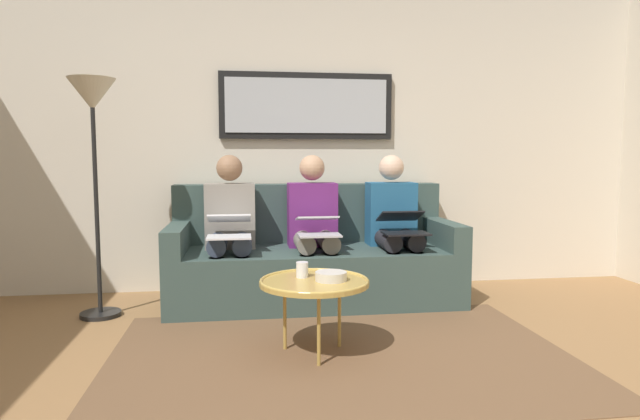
{
  "coord_description": "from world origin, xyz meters",
  "views": [
    {
      "loc": [
        0.53,
        2.11,
        1.13
      ],
      "look_at": [
        0.0,
        -1.7,
        0.75
      ],
      "focal_mm": 30.71,
      "sensor_mm": 36.0,
      "label": 1
    }
  ],
  "objects": [
    {
      "name": "area_rug",
      "position": [
        0.0,
        -0.85,
        0.0
      ],
      "size": [
        2.6,
        1.8,
        0.01
      ],
      "primitive_type": "cube",
      "color": "brown",
      "rests_on": "ground_plane"
    },
    {
      "name": "cup",
      "position": [
        0.2,
        -0.99,
        0.47
      ],
      "size": [
        0.07,
        0.07,
        0.09
      ],
      "primitive_type": "cylinder",
      "color": "silver",
      "rests_on": "coffee_table"
    },
    {
      "name": "wall_rear",
      "position": [
        0.0,
        -2.6,
        1.3
      ],
      "size": [
        6.0,
        0.12,
        2.6
      ],
      "primitive_type": "cube",
      "color": "beige",
      "rests_on": "ground_plane"
    },
    {
      "name": "laptop_silver",
      "position": [
        0.0,
        -1.8,
        0.63
      ],
      "size": [
        0.3,
        0.33,
        0.14
      ],
      "color": "silver"
    },
    {
      "name": "coffee_table",
      "position": [
        0.14,
        -0.9,
        0.42
      ],
      "size": [
        0.62,
        0.62,
        0.44
      ],
      "color": "tan",
      "rests_on": "ground_plane"
    },
    {
      "name": "standing_lamp",
      "position": [
        1.55,
        -1.85,
        1.37
      ],
      "size": [
        0.32,
        0.32,
        1.66
      ],
      "color": "black",
      "rests_on": "ground_plane"
    },
    {
      "name": "laptop_black",
      "position": [
        -0.64,
        -1.82,
        0.63
      ],
      "size": [
        0.33,
        0.38,
        0.17
      ],
      "color": "black"
    },
    {
      "name": "person_left",
      "position": [
        -0.64,
        -2.05,
        0.61
      ],
      "size": [
        0.38,
        0.58,
        1.14
      ],
      "color": "#235B84",
      "rests_on": "couch"
    },
    {
      "name": "laptop_white",
      "position": [
        0.64,
        -1.81,
        0.63
      ],
      "size": [
        0.31,
        0.38,
        0.16
      ],
      "color": "white"
    },
    {
      "name": "person_right",
      "position": [
        0.64,
        -2.05,
        0.61
      ],
      "size": [
        0.38,
        0.58,
        1.14
      ],
      "color": "gray",
      "rests_on": "couch"
    },
    {
      "name": "framed_mirror",
      "position": [
        0.0,
        -2.51,
        1.55
      ],
      "size": [
        1.46,
        0.05,
        0.55
      ],
      "color": "black"
    },
    {
      "name": "person_middle",
      "position": [
        0.0,
        -2.05,
        0.61
      ],
      "size": [
        0.38,
        0.58,
        1.14
      ],
      "color": "#66236B",
      "rests_on": "couch"
    },
    {
      "name": "couch",
      "position": [
        0.0,
        -2.12,
        0.31
      ],
      "size": [
        2.2,
        0.9,
        0.9
      ],
      "color": "#384C47",
      "rests_on": "ground_plane"
    },
    {
      "name": "bowl",
      "position": [
        0.05,
        -0.89,
        0.45
      ],
      "size": [
        0.18,
        0.18,
        0.05
      ],
      "primitive_type": "cylinder",
      "color": "beige",
      "rests_on": "coffee_table"
    }
  ]
}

